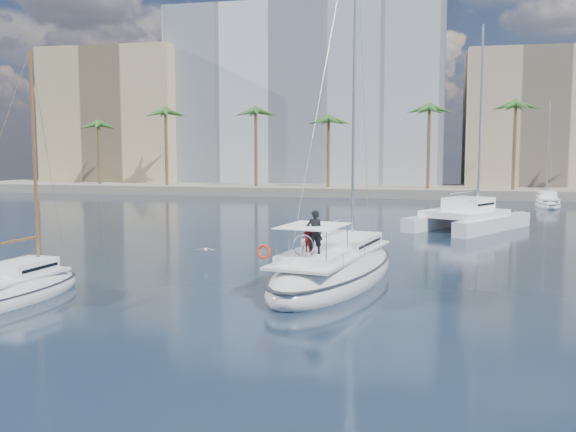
# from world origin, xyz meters

# --- Properties ---
(ground) EXTENTS (160.00, 160.00, 0.00)m
(ground) POSITION_xyz_m (0.00, 0.00, 0.00)
(ground) COLOR black
(ground) RESTS_ON ground
(quay) EXTENTS (120.00, 14.00, 1.20)m
(quay) POSITION_xyz_m (0.00, 61.00, 0.60)
(quay) COLOR gray
(quay) RESTS_ON ground
(building_modern) EXTENTS (42.00, 16.00, 28.00)m
(building_modern) POSITION_xyz_m (-12.00, 73.00, 14.00)
(building_modern) COLOR white
(building_modern) RESTS_ON ground
(building_tan_left) EXTENTS (22.00, 14.00, 22.00)m
(building_tan_left) POSITION_xyz_m (-42.00, 69.00, 11.00)
(building_tan_left) COLOR tan
(building_tan_left) RESTS_ON ground
(building_beige) EXTENTS (20.00, 14.00, 20.00)m
(building_beige) POSITION_xyz_m (22.00, 70.00, 10.00)
(building_beige) COLOR tan
(building_beige) RESTS_ON ground
(palm_left) EXTENTS (3.60, 3.60, 12.30)m
(palm_left) POSITION_xyz_m (-34.00, 57.00, 10.28)
(palm_left) COLOR brown
(palm_left) RESTS_ON ground
(palm_centre) EXTENTS (3.60, 3.60, 12.30)m
(palm_centre) POSITION_xyz_m (0.00, 57.00, 10.28)
(palm_centre) COLOR brown
(palm_centre) RESTS_ON ground
(main_sloop) EXTENTS (6.54, 13.67, 19.47)m
(main_sloop) POSITION_xyz_m (3.01, 1.87, 0.57)
(main_sloop) COLOR silver
(main_sloop) RESTS_ON ground
(small_sloop) EXTENTS (3.19, 7.99, 11.19)m
(small_sloop) POSITION_xyz_m (-9.52, -4.80, 0.41)
(small_sloop) COLOR silver
(small_sloop) RESTS_ON ground
(catamaran) EXTENTS (10.24, 12.22, 16.11)m
(catamaran) POSITION_xyz_m (10.26, 24.35, 1.12)
(catamaran) COLOR silver
(catamaran) RESTS_ON ground
(seagull) EXTENTS (1.04, 0.45, 0.19)m
(seagull) POSITION_xyz_m (-4.83, 5.65, 0.73)
(seagull) COLOR silver
(seagull) RESTS_ON ground
(moored_yacht_a) EXTENTS (3.37, 9.52, 11.90)m
(moored_yacht_a) POSITION_xyz_m (20.00, 47.00, 0.00)
(moored_yacht_a) COLOR silver
(moored_yacht_a) RESTS_ON ground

